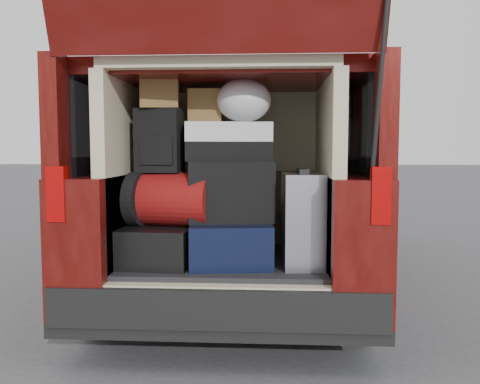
# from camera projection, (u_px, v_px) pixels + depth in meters

# --- Properties ---
(ground) EXTENTS (80.00, 80.00, 0.00)m
(ground) POSITION_uv_depth(u_px,v_px,m) (222.00, 356.00, 3.10)
(ground) COLOR #3E3E41
(ground) RESTS_ON ground
(minivan) EXTENTS (1.90, 5.35, 2.77)m
(minivan) POSITION_uv_depth(u_px,v_px,m) (240.00, 186.00, 4.87)
(minivan) COLOR black
(minivan) RESTS_ON ground
(load_floor) EXTENTS (1.24, 1.05, 0.55)m
(load_floor) POSITION_uv_depth(u_px,v_px,m) (226.00, 299.00, 3.35)
(load_floor) COLOR black
(load_floor) RESTS_ON ground
(black_hardshell) EXTENTS (0.47, 0.62, 0.23)m
(black_hardshell) POSITION_uv_depth(u_px,v_px,m) (162.00, 244.00, 3.20)
(black_hardshell) COLOR black
(black_hardshell) RESTS_ON load_floor
(navy_hardshell) EXTENTS (0.55, 0.65, 0.26)m
(navy_hardshell) POSITION_uv_depth(u_px,v_px,m) (230.00, 242.00, 3.19)
(navy_hardshell) COLOR black
(navy_hardshell) RESTS_ON load_floor
(silver_roller) EXTENTS (0.25, 0.39, 0.56)m
(silver_roller) POSITION_uv_depth(u_px,v_px,m) (302.00, 220.00, 3.07)
(silver_roller) COLOR silver
(silver_roller) RESTS_ON load_floor
(red_duffel) EXTENTS (0.56, 0.43, 0.33)m
(red_duffel) POSITION_uv_depth(u_px,v_px,m) (172.00, 199.00, 3.17)
(red_duffel) COLOR maroon
(red_duffel) RESTS_ON black_hardshell
(black_soft_case) EXTENTS (0.56, 0.38, 0.38)m
(black_soft_case) POSITION_uv_depth(u_px,v_px,m) (231.00, 191.00, 3.16)
(black_soft_case) COLOR black
(black_soft_case) RESTS_ON navy_hardshell
(backpack) EXTENTS (0.30, 0.20, 0.40)m
(backpack) POSITION_uv_depth(u_px,v_px,m) (159.00, 141.00, 3.17)
(backpack) COLOR black
(backpack) RESTS_ON red_duffel
(twotone_duffel) EXTENTS (0.58, 0.37, 0.24)m
(twotone_duffel) POSITION_uv_depth(u_px,v_px,m) (227.00, 142.00, 3.19)
(twotone_duffel) COLOR white
(twotone_duffel) RESTS_ON black_soft_case
(grocery_sack_lower) EXTENTS (0.25, 0.21, 0.21)m
(grocery_sack_lower) POSITION_uv_depth(u_px,v_px,m) (160.00, 92.00, 3.14)
(grocery_sack_lower) COLOR brown
(grocery_sack_lower) RESTS_ON backpack
(grocery_sack_upper) EXTENTS (0.22, 0.18, 0.21)m
(grocery_sack_upper) POSITION_uv_depth(u_px,v_px,m) (206.00, 107.00, 3.24)
(grocery_sack_upper) COLOR brown
(grocery_sack_upper) RESTS_ON twotone_duffel
(plastic_bag_center) EXTENTS (0.36, 0.34, 0.27)m
(plastic_bag_center) POSITION_uv_depth(u_px,v_px,m) (244.00, 100.00, 3.13)
(plastic_bag_center) COLOR silver
(plastic_bag_center) RESTS_ON twotone_duffel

